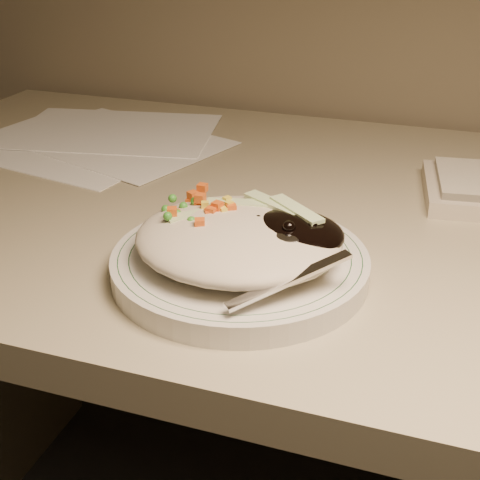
% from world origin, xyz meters
% --- Properties ---
extents(desk, '(1.40, 0.70, 0.74)m').
position_xyz_m(desk, '(0.00, 1.38, 0.54)').
color(desk, gray).
rests_on(desk, ground).
extents(plate, '(0.24, 0.24, 0.02)m').
position_xyz_m(plate, '(-0.09, 1.20, 0.75)').
color(plate, silver).
rests_on(plate, desk).
extents(plate_rim, '(0.23, 0.23, 0.00)m').
position_xyz_m(plate_rim, '(-0.09, 1.20, 0.76)').
color(plate_rim, '#144723').
rests_on(plate_rim, plate).
extents(meal, '(0.21, 0.19, 0.05)m').
position_xyz_m(meal, '(-0.09, 1.20, 0.78)').
color(meal, '#BDB299').
rests_on(meal, plate).
extents(papers, '(0.40, 0.35, 0.00)m').
position_xyz_m(papers, '(-0.42, 1.51, 0.74)').
color(papers, white).
rests_on(papers, desk).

